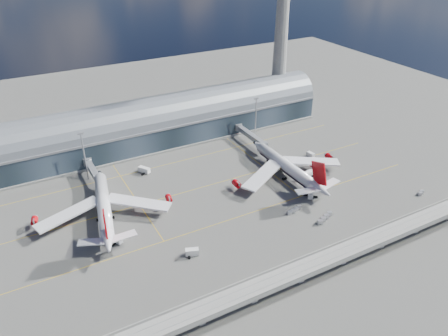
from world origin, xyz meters
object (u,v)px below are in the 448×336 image
service_truck_4 (311,155)px  cargo_train_1 (325,218)px  floodlight_mast_left (84,155)px  floodlight_mast_right (256,117)px  control_tower (281,36)px  airliner_left (104,207)px  airliner_right (287,167)px  service_truck_3 (311,194)px  service_truck_5 (144,170)px  cargo_train_2 (421,193)px  cargo_train_0 (294,210)px  service_truck_2 (307,174)px  service_truck_1 (192,252)px  service_truck_0 (115,239)px

service_truck_4 → cargo_train_1: (-31.50, -49.49, -0.42)m
floodlight_mast_left → service_truck_4: bearing=-17.3°
floodlight_mast_left → floodlight_mast_right: size_ratio=1.00×
control_tower → airliner_left: size_ratio=1.62×
airliner_right → service_truck_3: size_ratio=10.04×
service_truck_3 → service_truck_5: 85.81m
airliner_right → cargo_train_2: 64.63m
floodlight_mast_left → cargo_train_0: floodlight_mast_left is taller
floodlight_mast_right → service_truck_2: (-1.53, -51.99, -12.05)m
airliner_left → service_truck_3: size_ratio=9.99×
floodlight_mast_right → service_truck_4: floodlight_mast_right is taller
floodlight_mast_right → service_truck_1: 111.53m
service_truck_3 → cargo_train_0: (-13.99, -6.12, -0.80)m
floodlight_mast_left → airliner_right: 101.65m
floodlight_mast_right → service_truck_1: size_ratio=4.52×
airliner_right → floodlight_mast_left: bearing=153.0°
service_truck_4 → service_truck_3: bearing=-132.9°
airliner_left → service_truck_1: bearing=-49.3°
cargo_train_1 → cargo_train_2: cargo_train_1 is taller
service_truck_1 → cargo_train_1: (61.05, -6.60, -0.58)m
floodlight_mast_right → cargo_train_2: 98.95m
service_truck_2 → service_truck_3: (-9.79, -15.37, -0.02)m
floodlight_mast_right → cargo_train_2: (36.49, -91.07, -12.86)m
floodlight_mast_left → service_truck_3: floodlight_mast_left is taller
service_truck_4 → cargo_train_1: size_ratio=0.45×
floodlight_mast_left → cargo_train_1: (82.57, -84.92, -12.70)m
service_truck_0 → service_truck_1: size_ratio=1.15×
service_truck_0 → service_truck_4: size_ratio=1.36×
floodlight_mast_right → service_truck_4: (14.07, -35.42, -12.27)m
service_truck_0 → cargo_train_1: service_truck_0 is taller
cargo_train_0 → floodlight_mast_left: bearing=57.2°
service_truck_3 → control_tower: bearing=105.5°
control_tower → service_truck_2: bearing=-114.5°
service_truck_0 → cargo_train_0: service_truck_0 is taller
airliner_right → service_truck_4: bearing=24.6°
floodlight_mast_left → service_truck_3: bearing=-37.2°
floodlight_mast_right → service_truck_3: floodlight_mast_right is taller
service_truck_3 → cargo_train_2: service_truck_3 is taller
service_truck_4 → service_truck_2: bearing=-137.7°
service_truck_4 → cargo_train_2: 60.00m
airliner_left → service_truck_3: 95.22m
floodlight_mast_right → cargo_train_2: size_ratio=5.61×
service_truck_5 → cargo_train_0: (47.55, -65.92, -0.80)m
service_truck_1 → cargo_train_1: service_truck_1 is taller
cargo_train_1 → service_truck_3: bearing=1.8°
service_truck_2 → service_truck_4: (15.60, 16.56, -0.23)m
airliner_right → service_truck_2: size_ratio=7.37×
service_truck_1 → service_truck_3: 68.05m
control_tower → cargo_train_0: bearing=-120.7°
service_truck_5 → cargo_train_2: (109.35, -83.52, -0.80)m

